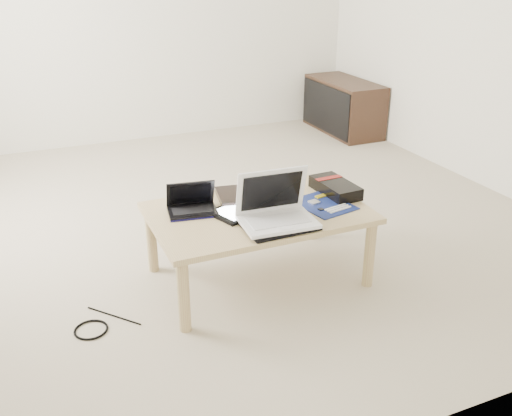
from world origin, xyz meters
name	(u,v)px	position (x,y,z in m)	size (l,w,h in m)	color
ground	(225,218)	(0.00, 0.00, 0.00)	(4.00, 4.00, 0.00)	beige
coffee_table	(258,219)	(-0.10, -0.78, 0.35)	(1.10, 0.70, 0.40)	tan
media_cabinet	(343,106)	(1.77, 1.45, 0.25)	(0.41, 0.90, 0.50)	#3C2718
book	(245,195)	(-0.10, -0.60, 0.41)	(0.33, 0.29, 0.03)	black
netbook	(192,205)	(-0.42, -0.66, 0.44)	(0.27, 0.21, 0.16)	black
tablet	(239,211)	(-0.20, -0.76, 0.41)	(0.33, 0.29, 0.02)	black
remote	(285,203)	(0.05, -0.77, 0.41)	(0.06, 0.22, 0.02)	#B2B2B6
neoprene_sleeve	(279,224)	(-0.09, -1.00, 0.41)	(0.34, 0.25, 0.02)	black
white_laptop	(276,211)	(-0.09, -0.97, 0.47)	(0.37, 0.27, 0.25)	white
motherboard	(324,204)	(0.24, -0.86, 0.40)	(0.29, 0.34, 0.01)	#0C194E
gpu_box	(335,188)	(0.38, -0.74, 0.43)	(0.17, 0.32, 0.07)	black
cable_coil	(225,212)	(-0.27, -0.75, 0.41)	(0.09, 0.09, 0.01)	black
floor_cable_coil	(91,330)	(-1.01, -0.91, 0.01)	(0.16, 0.16, 0.01)	black
floor_cable_trail	(114,316)	(-0.89, -0.84, 0.00)	(0.01, 0.01, 0.32)	black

